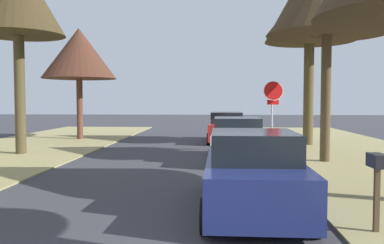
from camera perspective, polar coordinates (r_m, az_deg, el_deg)
The scene contains 7 objects.
stop_sign_far at distance 16.96m, azimuth 11.36°, elevation 2.93°, with size 0.82×0.63×2.93m.
street_tree_right_far at distance 20.83m, azimuth 16.30°, elevation 15.87°, with size 4.24×4.24×8.80m.
street_tree_left_far at distance 23.47m, azimuth -15.67°, elevation 9.25°, with size 4.07×4.07×6.13m.
parked_sedan_navy at distance 8.22m, azimuth 8.55°, elevation -7.17°, with size 1.98×4.42×1.57m.
parked_sedan_white at distance 14.72m, azimuth 6.34°, elevation -2.65°, with size 1.98×4.42×1.57m.
parked_sedan_red at distance 21.36m, azimuth 4.86°, elevation -0.87°, with size 1.98×4.42×1.57m.
curbside_mailbox at distance 7.21m, azimuth 24.69°, elevation -6.18°, with size 0.22×0.44×1.27m.
Camera 1 is at (1.60, -2.25, 2.18)m, focal length 37.79 mm.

